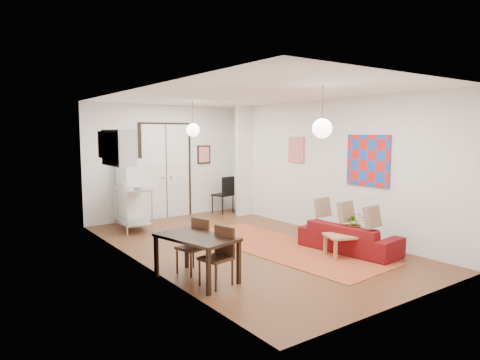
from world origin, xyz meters
TOP-DOWN VIEW (x-y plane):
  - floor at (0.00, 0.00)m, footprint 7.00×7.00m
  - ceiling at (0.00, 0.00)m, footprint 4.20×7.00m
  - wall_back at (0.00, 3.50)m, footprint 4.20×0.02m
  - wall_front at (0.00, -3.50)m, footprint 4.20×0.02m
  - wall_left at (-2.10, 0.00)m, footprint 0.02×7.00m
  - wall_right at (2.10, 0.00)m, footprint 0.02×7.00m
  - double_doors at (0.00, 3.46)m, footprint 1.44×0.06m
  - stub_partition at (1.85, 2.55)m, footprint 0.50×0.10m
  - wall_cabinet at (-1.92, 1.50)m, footprint 0.35×1.00m
  - painting_popart at (2.08, -1.25)m, footprint 0.05×1.00m
  - painting_abstract at (2.08, 0.80)m, footprint 0.05×0.50m
  - poster_back at (1.15, 3.47)m, footprint 0.40×0.03m
  - print_left at (-2.07, 2.00)m, footprint 0.03×0.44m
  - pendant_back at (0.00, 2.00)m, footprint 0.30×0.30m
  - pendant_front at (0.00, -2.00)m, footprint 0.30×0.30m
  - kilim_rug at (0.51, -0.50)m, footprint 1.95×4.37m
  - sofa at (1.33, -1.46)m, footprint 0.97×1.93m
  - coffee_table at (1.11, -1.69)m, footprint 1.01×0.78m
  - potted_plant at (1.21, -1.69)m, footprint 0.43×0.41m
  - kitchen_counter at (-1.22, 2.64)m, footprint 0.79×1.32m
  - bowl at (-1.22, 2.34)m, footprint 0.27×0.27m
  - soap_bottle at (-1.27, 2.89)m, footprint 0.11×0.11m
  - fridge at (-1.03, 3.15)m, footprint 0.60×0.60m
  - dining_table at (-1.75, -1.20)m, footprint 0.95×1.34m
  - dining_chair_near at (-1.63, -0.77)m, footprint 0.48×0.60m
  - dining_chair_far at (-1.63, -1.47)m, footprint 0.48×0.60m
  - black_side_chair at (1.54, 3.25)m, footprint 0.55×0.56m

SIDE VIEW (x-z plane):
  - floor at x=0.00m, z-range 0.00..0.00m
  - kilim_rug at x=0.51m, z-range 0.00..0.01m
  - sofa at x=1.33m, z-range 0.00..0.54m
  - coffee_table at x=1.11m, z-range 0.15..0.54m
  - dining_chair_near at x=-1.63m, z-range 0.06..0.90m
  - dining_chair_far at x=-1.63m, z-range 0.06..0.90m
  - potted_plant at x=1.21m, z-range 0.40..0.78m
  - black_side_chair at x=1.54m, z-range 0.09..1.10m
  - dining_table at x=-1.75m, z-range 0.26..0.94m
  - kitchen_counter at x=-1.22m, z-range 0.15..1.10m
  - fridge at x=-1.03m, z-range 0.00..1.57m
  - bowl at x=-1.22m, z-range 0.96..1.01m
  - soap_bottle at x=-1.27m, z-range 0.96..1.16m
  - double_doors at x=0.00m, z-range -0.05..2.45m
  - wall_back at x=0.00m, z-range 0.00..2.90m
  - wall_front at x=0.00m, z-range 0.00..2.90m
  - wall_left at x=-2.10m, z-range 0.00..2.90m
  - wall_right at x=2.10m, z-range 0.00..2.90m
  - stub_partition at x=1.85m, z-range 0.00..2.90m
  - poster_back at x=1.15m, z-range 1.35..1.85m
  - painting_popart at x=2.08m, z-range 1.15..2.15m
  - painting_abstract at x=2.08m, z-range 1.50..2.10m
  - wall_cabinet at x=-1.92m, z-range 1.55..2.25m
  - print_left at x=-2.07m, z-range 1.68..2.22m
  - pendant_back at x=0.00m, z-range 1.85..2.65m
  - pendant_front at x=0.00m, z-range 1.85..2.65m
  - ceiling at x=0.00m, z-range 2.89..2.91m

